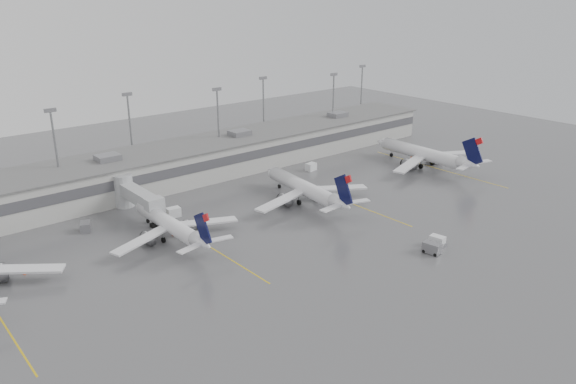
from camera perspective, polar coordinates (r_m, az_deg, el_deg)
ground at (r=96.69m, az=7.90°, el=-6.88°), size 260.00×260.00×0.00m
terminal at (r=137.87m, az=-9.99°, el=3.11°), size 152.00×17.00×9.45m
light_masts at (r=140.79m, az=-11.37°, el=6.68°), size 142.40×8.00×20.60m
jet_bridge_right at (r=118.82m, az=-15.52°, el=-0.22°), size 4.00×17.20×7.00m
stand_markings at (r=112.58m, az=-1.10°, el=-2.70°), size 105.25×40.00×0.01m
jet_mid_left at (r=104.65m, az=-11.82°, el=-3.27°), size 25.22×28.24×9.14m
jet_mid_right at (r=120.03m, az=1.84°, el=0.37°), size 27.86×31.39×10.17m
jet_far_right at (r=149.05m, az=13.81°, el=3.78°), size 29.93×33.57×10.86m
baggage_tug at (r=104.04m, az=14.92°, el=-4.93°), size 2.34×3.23×1.92m
baggage_cart at (r=100.90m, az=14.41°, el=-5.52°), size 2.20×3.29×1.96m
gse_uld_b at (r=115.49m, az=-11.55°, el=-2.02°), size 2.85×2.07×1.89m
gse_uld_c at (r=142.35m, az=2.36°, el=2.58°), size 2.90×2.16×1.88m
gse_loader at (r=113.19m, az=-19.88°, el=-3.34°), size 2.79×3.33×1.78m
cone_a at (r=100.56m, az=-25.22°, el=-7.39°), size 0.47×0.47×0.75m
cone_b at (r=107.09m, az=-11.65°, el=-4.19°), size 0.38×0.38×0.61m
cone_c at (r=128.67m, az=2.46°, el=0.41°), size 0.49×0.49×0.78m
cone_d at (r=157.50m, az=12.40°, el=3.59°), size 0.39×0.39×0.62m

